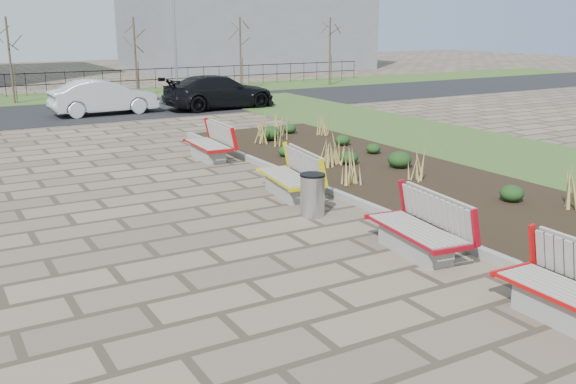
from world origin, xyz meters
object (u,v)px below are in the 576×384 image
car_black (219,92)px  bench_c (287,174)px  lamp_east (175,37)px  litter_bin (312,196)px  car_silver (104,97)px  bench_b (416,226)px  bench_a (573,290)px  bench_d (207,142)px

car_black → bench_c: bearing=160.3°
bench_c → lamp_east: (5.00, 20.38, 2.54)m
litter_bin → car_black: car_black is taller
bench_c → litter_bin: size_ratio=2.44×
car_silver → bench_c: bearing=178.9°
bench_c → lamp_east: size_ratio=0.35×
car_silver → car_black: car_black is taller
bench_b → bench_c: size_ratio=1.00×
bench_a → bench_d: bearing=91.1°
bench_d → car_silver: 10.57m
bench_a → bench_c: (0.00, 7.39, 0.00)m
bench_c → litter_bin: 1.63m
bench_c → car_black: bearing=79.6°
bench_a → bench_b: size_ratio=1.00×
bench_d → car_silver: size_ratio=0.48×
bench_a → lamp_east: size_ratio=0.35×
litter_bin → lamp_east: 22.76m
litter_bin → car_silver: bearing=89.6°
bench_b → lamp_east: 25.35m
bench_b → litter_bin: bench_b is taller
bench_a → car_black: (4.78, 21.81, 0.26)m
bench_a → bench_c: 7.39m
litter_bin → bench_d: bearing=86.9°
bench_c → car_silver: size_ratio=0.48×
bench_a → bench_b: (0.00, 3.05, 0.00)m
bench_c → litter_bin: bearing=-93.9°
bench_b → lamp_east: lamp_east is taller
bench_b → car_black: car_black is taller
bench_d → lamp_east: (5.00, 15.80, 2.54)m
lamp_east → car_black: bearing=-92.1°
car_black → lamp_east: lamp_east is taller
bench_d → litter_bin: size_ratio=2.44×
bench_c → car_silver: bearing=98.7°
bench_d → litter_bin: 6.18m
bench_b → lamp_east: (5.00, 24.72, 2.54)m
bench_a → litter_bin: bearing=94.3°
litter_bin → bench_a: bearing=-86.7°
bench_b → car_black: bearing=82.4°
bench_c → litter_bin: (-0.33, -1.59, -0.07)m
bench_c → lamp_east: lamp_east is taller
bench_a → lamp_east: lamp_east is taller
lamp_east → bench_c: bearing=-103.8°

